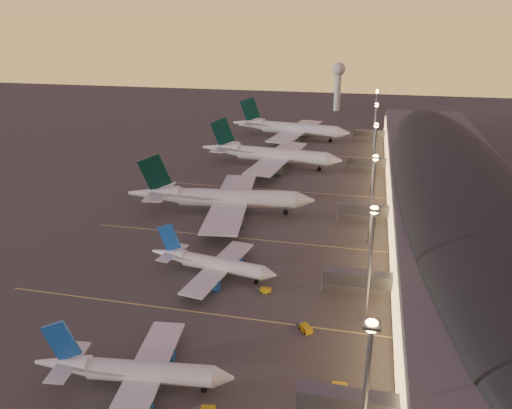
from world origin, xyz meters
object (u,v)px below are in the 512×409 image
Objects in this scene: baggage_tug_c at (264,290)px; baggage_tug_b at (337,387)px; airliner_narrow_south at (134,371)px; baggage_tug_d at (305,327)px; airliner_wide_near at (221,198)px; airliner_wide_far at (289,128)px; radar_tower at (338,78)px; airliner_wide_mid at (270,155)px; airliner_narrow_north at (212,264)px.

baggage_tug_b is at bearing -54.18° from baggage_tug_c.
baggage_tug_d is (26.29, 23.40, -2.68)m from airliner_narrow_south.
baggage_tug_b is 0.96× the size of baggage_tug_d.
airliner_narrow_south is 39.35m from baggage_tug_c.
airliner_wide_near is 112.87m from airliner_wide_far.
airliner_narrow_south is 8.77× the size of baggage_tug_b.
baggage_tug_d is (14.06, -266.29, -21.31)m from radar_tower.
airliner_wide_mid is at bearing 103.18° from baggage_tug_b.
airliner_wide_far reaches higher than baggage_tug_b.
baggage_tug_c is (19.86, -104.57, -4.69)m from airliner_wide_mid.
baggage_tug_b is 18.08m from baggage_tug_d.
airliner_wide_near is 15.32× the size of baggage_tug_b.
airliner_wide_far is at bearing 98.80° from baggage_tug_b.
airliner_wide_mid is 106.54m from baggage_tug_c.
radar_tower is 8.91× the size of baggage_tug_c.
baggage_tug_b is (21.86, -282.60, -21.34)m from radar_tower.
airliner_narrow_south reaches higher than baggage_tug_c.
airliner_wide_near is at bearing 120.25° from baggage_tug_c.
radar_tower reaches higher than baggage_tug_b.
baggage_tug_d is (-7.79, 16.31, 0.03)m from baggage_tug_b.
baggage_tug_d is at bearing -46.09° from baggage_tug_c.
airliner_narrow_north is at bearing 162.38° from baggage_tug_c.
radar_tower is 8.12× the size of baggage_tug_b.
airliner_narrow_north is 15.39m from baggage_tug_c.
airliner_wide_mid is 0.97× the size of airliner_wide_far.
radar_tower is 284.25m from baggage_tug_b.
airliner_narrow_north is at bearing -92.65° from radar_tower.
airliner_narrow_south is 195.98m from airliner_wide_far.
baggage_tug_d is at bearing -86.98° from radar_tower.
airliner_wide_far is at bearing 84.61° from airliner_narrow_south.
radar_tower reaches higher than baggage_tug_c.
airliner_narrow_north is 42.86m from airliner_wide_near.
airliner_narrow_north is 0.55× the size of airliner_wide_near.
baggage_tug_c is (20.55, -159.61, -4.89)m from airliner_wide_far.
airliner_wide_mid is 15.71× the size of baggage_tug_b.
baggage_tug_b is 1.10× the size of baggage_tug_c.
airliner_wide_near is 16.82× the size of baggage_tug_c.
airliner_wide_far reaches higher than baggage_tug_d.
airliner_wide_far is at bearing 100.90° from airliner_narrow_north.
airliner_wide_near reaches higher than baggage_tug_c.
baggage_tug_b is at bearing -14.24° from baggage_tug_d.
baggage_tug_c is at bearing -11.69° from airliner_narrow_north.
airliner_wide_far is 175.48m from baggage_tug_d.
baggage_tug_c is at bearing -178.49° from baggage_tug_d.
airliner_narrow_north is at bearing 81.93° from airliner_narrow_south.
airliner_wide_near is 87.73m from baggage_tug_b.
airliner_wide_far reaches higher than airliner_wide_near.
airliner_narrow_south is 83.65m from airliner_wide_near.
airliner_wide_near reaches higher than airliner_narrow_north.
airliner_narrow_south is at bearing -91.34° from airliner_wide_near.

